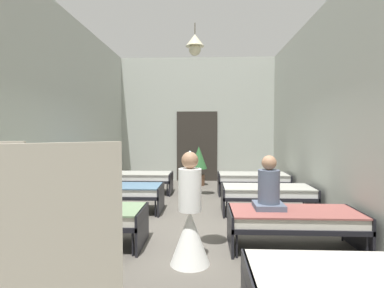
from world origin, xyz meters
TOP-DOWN VIEW (x-y plane):
  - ground_plane at (0.00, 0.00)m, footprint 5.88×10.72m
  - room_shell at (0.00, 1.16)m, footprint 5.68×10.32m
  - bed_right_row_0 at (1.59, -2.85)m, footprint 1.90×0.84m
  - bed_left_row_1 at (-1.59, -0.95)m, footprint 1.90×0.84m
  - bed_right_row_1 at (1.59, -0.95)m, footprint 1.90×0.84m
  - bed_left_row_2 at (-1.59, 0.95)m, footprint 1.90×0.84m
  - bed_right_row_2 at (1.59, 0.95)m, footprint 1.90×0.84m
  - bed_left_row_3 at (-1.59, 2.85)m, footprint 1.90×0.84m
  - bed_right_row_3 at (1.59, 2.85)m, footprint 1.90×0.84m
  - nurse_near_aisle at (0.09, -1.51)m, footprint 0.52×0.52m
  - patient_seated_primary at (1.24, -0.86)m, footprint 0.44×0.44m
  - potted_plant at (0.08, 4.16)m, footprint 0.53×0.53m

SIDE VIEW (x-z plane):
  - ground_plane at x=0.00m, z-range -0.10..0.00m
  - bed_right_row_0 at x=1.59m, z-range 0.15..0.73m
  - bed_left_row_1 at x=-1.59m, z-range 0.15..0.73m
  - bed_right_row_1 at x=1.59m, z-range 0.15..0.73m
  - bed_left_row_2 at x=-1.59m, z-range 0.15..0.73m
  - bed_right_row_2 at x=1.59m, z-range 0.15..0.73m
  - bed_left_row_3 at x=-1.59m, z-range 0.15..0.73m
  - bed_right_row_3 at x=1.59m, z-range 0.15..0.73m
  - nurse_near_aisle at x=0.09m, z-range -0.21..1.27m
  - potted_plant at x=0.08m, z-range 0.13..1.38m
  - patient_seated_primary at x=1.24m, z-range 0.47..1.27m
  - room_shell at x=0.00m, z-range 0.00..4.26m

